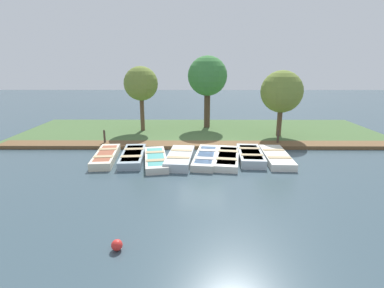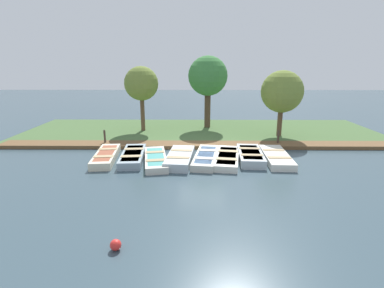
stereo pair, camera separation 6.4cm
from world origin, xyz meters
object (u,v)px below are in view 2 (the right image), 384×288
rowboat_5 (227,158)px  park_tree_center (282,92)px  mooring_post_far (278,138)px  rowboat_0 (106,156)px  rowboat_4 (206,157)px  buoy (116,245)px  park_tree_left (208,77)px  rowboat_3 (180,158)px  rowboat_1 (133,156)px  park_tree_far_left (141,84)px  rowboat_6 (250,155)px  mooring_post_near (105,138)px  rowboat_2 (156,159)px  rowboat_7 (276,157)px

rowboat_5 → park_tree_center: size_ratio=0.85×
mooring_post_far → rowboat_0: bearing=-74.1°
rowboat_4 → park_tree_center: park_tree_center is taller
rowboat_5 → buoy: (7.38, -3.66, -0.02)m
mooring_post_far → park_tree_center: park_tree_center is taller
buoy → park_tree_left: (-14.65, 2.95, 3.64)m
rowboat_3 → rowboat_1: bearing=-93.0°
rowboat_1 → mooring_post_far: (-2.64, 7.98, 0.29)m
buoy → park_tree_far_left: park_tree_far_left is taller
rowboat_6 → park_tree_center: (-4.46, 2.63, 2.76)m
park_tree_left → park_tree_center: park_tree_left is taller
rowboat_1 → rowboat_3: bearing=77.3°
mooring_post_near → rowboat_5: bearing=67.8°
rowboat_4 → park_tree_left: (-7.21, 0.36, 3.61)m
rowboat_5 → park_tree_far_left: 8.66m
rowboat_1 → rowboat_5: rowboat_1 is taller
rowboat_4 → rowboat_6: bearing=102.4°
rowboat_1 → mooring_post_near: bearing=-145.3°
mooring_post_near → park_tree_far_left: bearing=153.2°
rowboat_0 → rowboat_6: 7.25m
rowboat_2 → rowboat_4: rowboat_4 is taller
rowboat_6 → park_tree_left: (-7.05, -1.89, 3.57)m
rowboat_1 → park_tree_center: park_tree_center is taller
buoy → mooring_post_far: bearing=145.8°
rowboat_5 → rowboat_0: bearing=-82.4°
rowboat_0 → mooring_post_near: size_ratio=3.66×
rowboat_2 → mooring_post_near: mooring_post_near is taller
park_tree_far_left → mooring_post_near: bearing=-26.8°
rowboat_2 → rowboat_1: bearing=-116.9°
rowboat_2 → mooring_post_near: bearing=-141.3°
rowboat_1 → rowboat_5: size_ratio=0.94×
mooring_post_far → park_tree_far_left: bearing=-111.6°
park_tree_left → park_tree_center: bearing=60.1°
rowboat_0 → rowboat_1: bearing=84.9°
rowboat_2 → rowboat_5: size_ratio=1.01×
mooring_post_near → park_tree_left: (-4.47, 6.18, 3.30)m
park_tree_far_left → park_tree_center: 9.13m
rowboat_4 → mooring_post_far: mooring_post_far is taller
rowboat_5 → park_tree_center: park_tree_center is taller
rowboat_3 → rowboat_7: 4.81m
rowboat_4 → mooring_post_near: mooring_post_near is taller
rowboat_0 → buoy: size_ratio=11.85×
rowboat_5 → park_tree_left: size_ratio=0.70×
mooring_post_near → park_tree_far_left: size_ratio=0.21×
rowboat_0 → park_tree_far_left: 6.84m
rowboat_1 → mooring_post_near: (-2.64, -2.16, 0.29)m
rowboat_6 → mooring_post_far: (-2.58, 2.07, 0.26)m
rowboat_1 → buoy: (7.55, 1.07, -0.05)m
rowboat_6 → mooring_post_far: bearing=145.0°
rowboat_7 → park_tree_far_left: 10.24m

